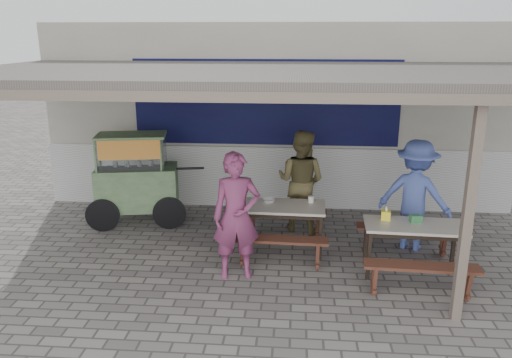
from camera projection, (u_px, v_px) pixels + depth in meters
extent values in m
plane|color=slate|center=(265.00, 276.00, 7.07)|extent=(60.00, 60.00, 0.00)
cube|color=#BAB5A7|center=(277.00, 114.00, 10.02)|extent=(9.00, 1.20, 3.50)
cube|color=silver|center=(275.00, 177.00, 9.74)|extent=(9.00, 0.10, 1.20)
cube|color=#0E1343|center=(265.00, 103.00, 9.36)|extent=(5.00, 0.03, 1.60)
cube|color=#514C45|center=(271.00, 73.00, 7.25)|extent=(9.00, 4.20, 0.12)
cube|color=#695A4F|center=(261.00, 97.00, 5.32)|extent=(9.00, 0.12, 0.12)
cube|color=#695A4F|center=(468.00, 213.00, 5.64)|extent=(0.11, 0.11, 2.70)
cube|color=beige|center=(283.00, 206.00, 7.70)|extent=(1.31, 0.74, 0.04)
cube|color=black|center=(283.00, 210.00, 7.72)|extent=(1.21, 0.64, 0.06)
cube|color=black|center=(243.00, 234.00, 7.60)|extent=(0.05, 0.05, 0.71)
cube|color=black|center=(320.00, 238.00, 7.47)|extent=(0.05, 0.05, 0.71)
cube|color=black|center=(248.00, 221.00, 8.15)|extent=(0.05, 0.05, 0.71)
cube|color=black|center=(320.00, 224.00, 8.02)|extent=(0.05, 0.05, 0.71)
cube|color=brown|center=(280.00, 239.00, 7.23)|extent=(1.40, 0.32, 0.04)
cube|color=brown|center=(243.00, 252.00, 7.35)|extent=(0.06, 0.28, 0.41)
cube|color=brown|center=(317.00, 255.00, 7.23)|extent=(0.06, 0.28, 0.41)
cube|color=brown|center=(285.00, 212.00, 8.35)|extent=(1.40, 0.32, 0.04)
cube|color=brown|center=(253.00, 223.00, 8.48)|extent=(0.06, 0.28, 0.41)
cube|color=brown|center=(317.00, 226.00, 8.36)|extent=(0.06, 0.28, 0.41)
cube|color=beige|center=(415.00, 226.00, 6.93)|extent=(1.39, 0.71, 0.04)
cube|color=black|center=(414.00, 230.00, 6.95)|extent=(1.29, 0.60, 0.06)
cube|color=black|center=(369.00, 256.00, 6.86)|extent=(0.05, 0.05, 0.71)
cube|color=black|center=(463.00, 261.00, 6.71)|extent=(0.05, 0.05, 0.71)
cube|color=black|center=(366.00, 241.00, 7.36)|extent=(0.05, 0.05, 0.71)
cube|color=black|center=(453.00, 245.00, 7.21)|extent=(0.05, 0.05, 0.71)
cube|color=brown|center=(422.00, 267.00, 6.39)|extent=(1.48, 0.35, 0.04)
cube|color=brown|center=(374.00, 280.00, 6.52)|extent=(0.06, 0.28, 0.41)
cube|color=brown|center=(467.00, 285.00, 6.38)|extent=(0.06, 0.28, 0.41)
cube|color=brown|center=(405.00, 228.00, 7.65)|extent=(1.48, 0.35, 0.04)
cube|color=brown|center=(366.00, 240.00, 7.78)|extent=(0.06, 0.28, 0.41)
cube|color=brown|center=(443.00, 244.00, 7.64)|extent=(0.06, 0.28, 0.41)
cube|color=#789765|center=(138.00, 187.00, 8.90)|extent=(1.50, 0.96, 0.72)
cube|color=#789765|center=(139.00, 207.00, 9.01)|extent=(1.45, 0.91, 0.05)
cylinder|color=black|center=(103.00, 215.00, 8.58)|extent=(0.58, 0.15, 0.58)
cylinder|color=black|center=(169.00, 213.00, 8.69)|extent=(0.58, 0.15, 0.58)
cube|color=silver|center=(132.00, 151.00, 8.71)|extent=(1.23, 0.82, 0.57)
cube|color=#789765|center=(131.00, 135.00, 8.63)|extent=(1.28, 0.86, 0.04)
cube|color=#EB6037|center=(129.00, 150.00, 8.37)|extent=(1.02, 0.21, 0.33)
cylinder|color=black|center=(184.00, 169.00, 8.89)|extent=(0.72, 0.17, 0.04)
imported|color=#783158|center=(236.00, 216.00, 6.82)|extent=(0.72, 0.54, 1.79)
imported|color=brown|center=(301.00, 181.00, 8.49)|extent=(1.05, 0.95, 1.77)
imported|color=#5166BB|center=(415.00, 195.00, 7.76)|extent=(1.30, 1.07, 1.76)
cube|color=yellow|center=(386.00, 215.00, 7.10)|extent=(0.15, 0.15, 0.13)
cube|color=#377C48|center=(416.00, 219.00, 6.99)|extent=(0.17, 0.13, 0.11)
cylinder|color=white|center=(311.00, 199.00, 7.82)|extent=(0.09, 0.09, 0.10)
imported|color=white|center=(269.00, 201.00, 7.83)|extent=(0.24, 0.24, 0.05)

